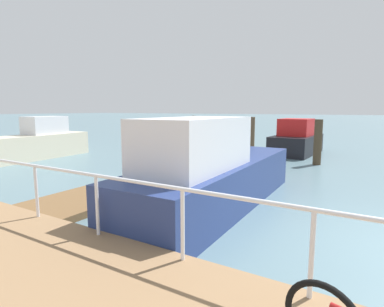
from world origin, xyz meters
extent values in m
cube|color=brown|center=(2.35, 7.84, 0.09)|extent=(11.69, 2.00, 0.18)
cylinder|color=white|center=(-3.15, 1.63, 0.93)|extent=(0.06, 0.06, 1.05)
cylinder|color=white|center=(-3.15, 3.38, 0.93)|extent=(0.06, 0.06, 1.05)
cylinder|color=white|center=(-3.15, 5.12, 0.93)|extent=(0.06, 0.06, 1.05)
cylinder|color=white|center=(-3.15, 6.87, 0.93)|extent=(0.06, 0.06, 1.05)
cylinder|color=white|center=(-3.15, 7.74, 1.45)|extent=(0.06, 22.68, 0.06)
cylinder|color=#473826|center=(8.42, 3.40, 1.05)|extent=(0.36, 0.36, 2.10)
cylinder|color=brown|center=(11.50, 11.90, 1.06)|extent=(0.26, 0.26, 2.12)
cylinder|color=brown|center=(10.46, 10.23, 1.01)|extent=(0.36, 0.36, 2.01)
cylinder|color=brown|center=(6.99, 6.09, 1.10)|extent=(0.28, 0.28, 2.20)
cube|color=beige|center=(2.79, 16.27, 0.62)|extent=(5.73, 1.95, 1.25)
cube|color=white|center=(3.36, 16.32, 1.71)|extent=(2.16, 1.38, 0.94)
cube|color=navy|center=(0.56, 4.65, 0.60)|extent=(7.16, 2.07, 1.20)
cube|color=white|center=(-0.69, 4.63, 1.79)|extent=(3.15, 1.60, 1.17)
cube|color=black|center=(11.53, 5.03, 0.54)|extent=(4.41, 2.25, 1.08)
cube|color=red|center=(11.29, 5.04, 1.55)|extent=(1.94, 1.71, 0.95)
camera|label=1|loc=(-6.67, 1.10, 2.56)|focal=28.76mm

